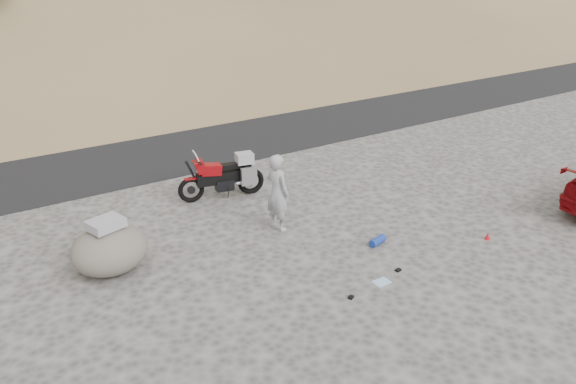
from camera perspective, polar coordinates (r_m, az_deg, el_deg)
name	(u,v)px	position (r m, az deg, el deg)	size (l,w,h in m)	color
ground	(318,245)	(12.58, 3.02, -5.35)	(140.00, 140.00, 0.00)	#464340
road	(164,140)	(19.96, -12.50, 5.13)	(120.00, 7.00, 0.05)	black
motorcycle	(225,176)	(14.81, -6.37, 1.61)	(2.31, 0.95, 1.39)	black
man	(278,228)	(13.28, -1.06, -3.70)	(0.67, 0.44, 1.85)	#9C9CA2
boulder	(109,249)	(11.87, -17.70, -5.57)	(1.62, 1.41, 1.17)	#5A564D
gear_blue_mat	(378,241)	(12.69, 9.09, -4.91)	(0.18, 0.18, 0.44)	navy
gear_funnel	(488,236)	(13.53, 19.62, -4.24)	(0.12, 0.12, 0.16)	red
gear_glove_a	(398,270)	(11.80, 11.13, -7.79)	(0.12, 0.09, 0.03)	black
gear_glove_b	(351,297)	(10.81, 6.41, -10.58)	(0.11, 0.09, 0.04)	black
gear_blue_cloth	(382,282)	(11.37, 9.49, -9.01)	(0.33, 0.24, 0.01)	#9BC8F0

